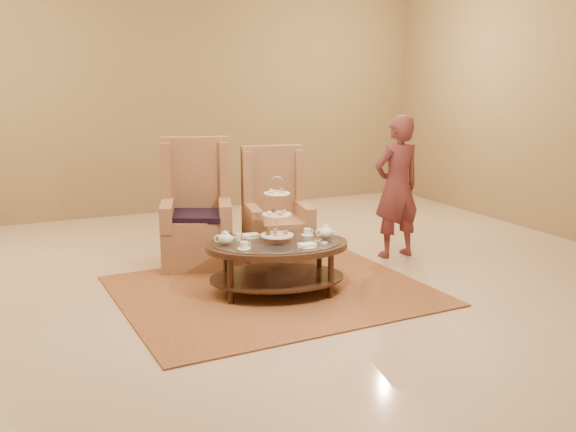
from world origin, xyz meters
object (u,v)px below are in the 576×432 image
armchair_left (197,222)px  armchair_right (276,224)px  person (397,187)px  tea_table (277,252)px

armchair_left → armchair_right: (0.79, -0.28, -0.04)m
person → armchair_left: bearing=-20.0°
armchair_left → person: bearing=-0.3°
tea_table → armchair_left: (-0.39, 1.25, 0.05)m
armchair_left → armchair_right: armchair_left is taller
armchair_right → armchair_left: bearing=171.6°
armchair_left → armchair_right: 0.84m
tea_table → armchair_right: (0.41, 0.97, 0.02)m
tea_table → armchair_right: armchair_right is taller
armchair_right → person: (1.28, -0.37, 0.37)m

